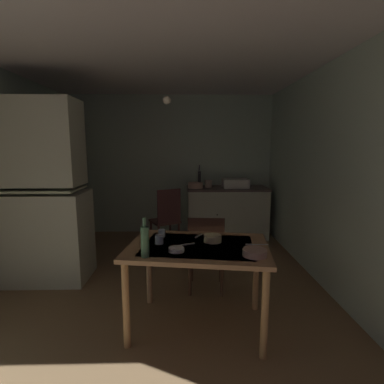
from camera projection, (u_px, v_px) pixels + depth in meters
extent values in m
plane|color=olive|center=(161.00, 284.00, 3.42)|extent=(5.30, 5.30, 0.00)
cube|color=#B4CFB9|center=(169.00, 165.00, 5.40)|extent=(3.79, 0.10, 2.49)
cube|color=#B9CFBB|center=(330.00, 178.00, 3.27)|extent=(0.10, 4.40, 2.49)
cube|color=silver|center=(157.00, 53.00, 3.02)|extent=(3.79, 4.40, 0.10)
cube|color=beige|center=(48.00, 236.00, 3.50)|extent=(0.94, 0.59, 1.06)
cube|color=beige|center=(40.00, 143.00, 3.32)|extent=(0.86, 0.50, 0.97)
cube|color=beige|center=(43.00, 189.00, 3.38)|extent=(0.84, 0.53, 0.02)
cube|color=beige|center=(227.00, 213.00, 5.19)|extent=(1.36, 0.60, 0.84)
cube|color=#584946|center=(227.00, 188.00, 5.12)|extent=(1.39, 0.63, 0.03)
sphere|color=#2D2823|center=(217.00, 215.00, 4.87)|extent=(0.02, 0.02, 0.02)
cube|color=white|center=(235.00, 183.00, 5.11)|extent=(0.44, 0.34, 0.15)
cube|color=black|center=(235.00, 179.00, 5.10)|extent=(0.38, 0.28, 0.01)
cylinder|color=#232328|center=(199.00, 179.00, 5.13)|extent=(0.05, 0.05, 0.28)
cylinder|color=#232328|center=(200.00, 174.00, 5.05)|extent=(0.03, 0.12, 0.03)
cylinder|color=#1C1F2E|center=(199.00, 168.00, 5.16)|extent=(0.02, 0.16, 0.12)
cylinder|color=tan|center=(195.00, 185.00, 5.04)|extent=(0.25, 0.25, 0.10)
cylinder|color=beige|center=(208.00, 184.00, 5.15)|extent=(0.13, 0.13, 0.12)
cube|color=#AA8055|center=(198.00, 247.00, 2.52)|extent=(1.29, 0.97, 0.04)
cube|color=silver|center=(198.00, 245.00, 2.52)|extent=(1.01, 0.76, 0.00)
cylinder|color=#B2834E|center=(126.00, 305.00, 2.30)|extent=(0.06, 0.06, 0.72)
cylinder|color=#AA804E|center=(265.00, 314.00, 2.18)|extent=(0.06, 0.06, 0.72)
cylinder|color=#A77F5A|center=(149.00, 269.00, 2.98)|extent=(0.06, 0.06, 0.72)
cylinder|color=#B08054|center=(256.00, 274.00, 2.85)|extent=(0.06, 0.06, 0.72)
cube|color=#4B3222|center=(206.00, 252.00, 3.27)|extent=(0.43, 0.43, 0.03)
cube|color=#492F23|center=(206.00, 238.00, 3.05)|extent=(0.38, 0.06, 0.42)
cylinder|color=#4B3222|center=(221.00, 265.00, 3.46)|extent=(0.04, 0.04, 0.41)
cylinder|color=#4B3222|center=(192.00, 265.00, 3.48)|extent=(0.04, 0.04, 0.41)
cylinder|color=#4B3222|center=(222.00, 278.00, 3.13)|extent=(0.04, 0.04, 0.41)
cylinder|color=#4B3222|center=(190.00, 277.00, 3.14)|extent=(0.04, 0.04, 0.41)
cube|color=#4C2E28|center=(165.00, 221.00, 4.67)|extent=(0.54, 0.54, 0.03)
cube|color=#4D2A2B|center=(169.00, 206.00, 4.47)|extent=(0.35, 0.19, 0.52)
cylinder|color=#4C2E28|center=(170.00, 230.00, 4.93)|extent=(0.04, 0.04, 0.39)
cylinder|color=#4C2E28|center=(151.00, 233.00, 4.77)|extent=(0.04, 0.04, 0.39)
cylinder|color=#4C2E28|center=(179.00, 235.00, 4.63)|extent=(0.04, 0.04, 0.39)
cylinder|color=#4C2E28|center=(159.00, 239.00, 4.48)|extent=(0.04, 0.04, 0.39)
cylinder|color=beige|center=(213.00, 238.00, 2.61)|extent=(0.16, 0.16, 0.06)
cylinder|color=white|center=(176.00, 249.00, 2.37)|extent=(0.13, 0.13, 0.03)
cylinder|color=tan|center=(255.00, 253.00, 2.27)|extent=(0.19, 0.19, 0.05)
cylinder|color=#9EB2C6|center=(159.00, 239.00, 2.55)|extent=(0.07, 0.07, 0.07)
cylinder|color=#9EB2C6|center=(162.00, 233.00, 2.74)|extent=(0.06, 0.06, 0.07)
cylinder|color=#4C7F56|center=(145.00, 242.00, 2.23)|extent=(0.06, 0.06, 0.24)
cylinder|color=#4C7F56|center=(144.00, 222.00, 2.21)|extent=(0.03, 0.03, 0.07)
cube|color=silver|center=(257.00, 244.00, 2.53)|extent=(0.20, 0.02, 0.00)
cube|color=beige|center=(186.00, 244.00, 2.53)|extent=(0.14, 0.07, 0.00)
cube|color=beige|center=(199.00, 236.00, 2.77)|extent=(0.08, 0.13, 0.00)
sphere|color=#F9EFCC|center=(167.00, 100.00, 2.94)|extent=(0.08, 0.08, 0.08)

